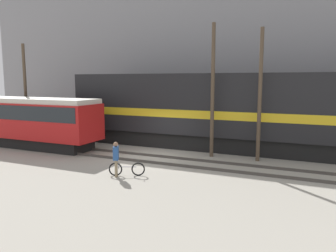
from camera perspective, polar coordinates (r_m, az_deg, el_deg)
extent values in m
plane|color=#9E998C|center=(19.05, -2.82, -5.32)|extent=(120.00, 120.00, 0.00)
cube|color=#47423D|center=(17.79, -4.93, -6.07)|extent=(60.00, 0.07, 0.14)
cube|color=#47423D|center=(19.02, -2.84, -5.12)|extent=(60.00, 0.07, 0.14)
cube|color=#47423D|center=(21.54, 0.57, -3.56)|extent=(60.00, 0.07, 0.14)
cube|color=#47423D|center=(22.84, 2.00, -2.90)|extent=(60.00, 0.07, 0.14)
cube|color=gray|center=(28.50, 6.94, 12.05)|extent=(41.61, 6.00, 12.87)
cube|color=black|center=(21.05, 10.08, -2.77)|extent=(19.39, 2.55, 1.00)
cube|color=black|center=(20.74, 10.24, 3.75)|extent=(21.08, 3.00, 3.79)
cube|color=gold|center=(20.79, 10.21, 2.19)|extent=(20.66, 3.04, 0.50)
cube|color=black|center=(23.56, -22.79, -2.50)|extent=(8.87, 2.00, 0.70)
cube|color=red|center=(23.35, -22.98, 1.05)|extent=(10.08, 2.50, 2.24)
cube|color=#1E2328|center=(23.30, -23.06, 2.44)|extent=(9.68, 2.54, 0.90)
cube|color=beige|center=(23.25, -23.15, 4.15)|extent=(9.88, 2.38, 0.30)
torus|color=black|center=(15.27, -5.21, -7.49)|extent=(0.60, 0.32, 0.63)
torus|color=black|center=(15.39, -9.13, -7.44)|extent=(0.60, 0.32, 0.63)
cylinder|color=#A5A5AD|center=(15.29, -7.19, -7.08)|extent=(0.82, 0.40, 0.04)
cylinder|color=#A5A5AD|center=(15.33, -8.58, -6.94)|extent=(0.03, 0.03, 0.28)
cylinder|color=#262626|center=(15.18, -5.23, -6.17)|extent=(0.20, 0.41, 0.02)
cylinder|color=#8C7A5B|center=(15.30, -8.97, -7.20)|extent=(0.11, 0.11, 0.79)
cylinder|color=#8C7A5B|center=(15.15, -9.05, -7.36)|extent=(0.11, 0.11, 0.79)
cube|color=#264C8C|center=(15.06, -9.07, -4.70)|extent=(0.35, 0.42, 0.61)
sphere|color=#8C664C|center=(14.97, -9.10, -3.16)|extent=(0.21, 0.21, 0.21)
cylinder|color=#4C3D2D|center=(26.53, -23.56, 5.44)|extent=(0.22, 0.22, 7.02)
cylinder|color=#4C3D2D|center=(18.71, 7.77, 6.01)|extent=(0.21, 0.21, 7.52)
cylinder|color=#4C3D2D|center=(18.17, 15.71, 5.09)|extent=(0.21, 0.21, 7.12)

